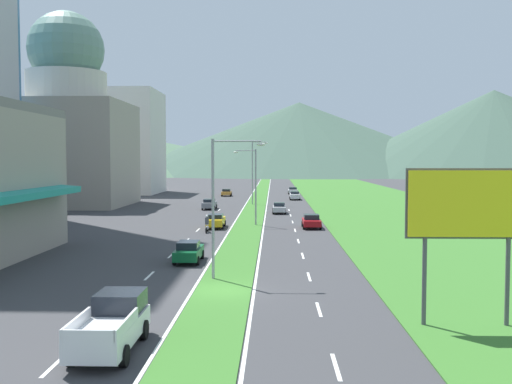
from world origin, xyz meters
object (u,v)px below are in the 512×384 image
(billboard_roadside, at_px, (468,210))
(pickup_truck_0, at_px, (112,324))
(street_lamp_mid, at_px, (253,182))
(car_7, at_px, (189,251))
(car_3, at_px, (216,221))
(car_1, at_px, (295,195))
(car_4, at_px, (279,208))
(car_0, at_px, (293,191))
(car_5, at_px, (311,221))
(car_6, at_px, (227,192))
(motorcycle_rider, at_px, (207,225))
(street_lamp_near, at_px, (219,198))
(street_lamp_far, at_px, (254,169))
(car_2, at_px, (209,204))

(billboard_roadside, xyz_separation_m, pickup_truck_0, (-14.90, -3.56, -4.25))
(street_lamp_mid, height_order, car_7, street_lamp_mid)
(car_3, xyz_separation_m, pickup_truck_0, (-0.07, -40.71, 0.21))
(car_1, distance_m, car_4, 27.22)
(car_0, bearing_deg, car_5, 0.00)
(car_6, distance_m, motorcycle_rider, 58.15)
(car_5, bearing_deg, street_lamp_near, -15.28)
(car_5, distance_m, motorcycle_rider, 11.60)
(car_4, relative_size, car_7, 0.93)
(billboard_roadside, relative_size, car_4, 1.72)
(street_lamp_far, relative_size, car_6, 2.57)
(street_lamp_mid, bearing_deg, street_lamp_far, 91.76)
(street_lamp_mid, distance_m, street_lamp_far, 29.72)
(car_4, bearing_deg, street_lamp_mid, -11.98)
(car_0, xyz_separation_m, motorcycle_rider, (-10.84, -65.46, 0.00))
(car_2, distance_m, car_5, 27.00)
(car_0, xyz_separation_m, car_4, (-3.31, -44.42, 0.01))
(billboard_roadside, distance_m, motorcycle_rider, 36.66)
(car_2, bearing_deg, street_lamp_mid, -160.88)
(billboard_roadside, relative_size, pickup_truck_0, 1.31)
(car_5, relative_size, motorcycle_rider, 2.06)
(billboard_roadside, bearing_deg, car_3, 111.76)
(car_6, bearing_deg, car_3, -176.64)
(street_lamp_near, relative_size, car_2, 1.84)
(street_lamp_near, distance_m, car_7, 7.96)
(car_2, height_order, car_4, car_2)
(street_lamp_near, height_order, car_4, street_lamp_near)
(street_lamp_mid, xyz_separation_m, car_4, (3.06, 14.43, -4.17))
(car_5, bearing_deg, car_2, -149.75)
(pickup_truck_0, bearing_deg, car_6, 1.87)
(car_3, bearing_deg, motorcycle_rider, 173.16)
(car_1, distance_m, car_3, 45.08)
(street_lamp_mid, xyz_separation_m, car_7, (-3.86, -23.64, -4.15))
(street_lamp_near, relative_size, car_5, 2.11)
(car_6, relative_size, motorcycle_rider, 2.01)
(street_lamp_near, relative_size, pickup_truck_0, 1.61)
(street_lamp_near, xyz_separation_m, car_2, (-6.17, 50.53, -4.30))
(car_6, bearing_deg, motorcycle_rider, -177.37)
(car_5, xyz_separation_m, motorcycle_rider, (-10.85, -4.11, -0.00))
(car_0, distance_m, car_3, 62.17)
(street_lamp_near, xyz_separation_m, billboard_roadside, (11.91, -9.91, 0.15))
(car_0, bearing_deg, car_4, -4.27)
(car_7, bearing_deg, car_5, -25.86)
(street_lamp_far, relative_size, car_5, 2.51)
(street_lamp_far, height_order, car_7, street_lamp_far)
(car_5, xyz_separation_m, pickup_truck_0, (-10.42, -40.67, 0.24))
(billboard_roadside, height_order, car_0, billboard_roadside)
(car_4, xyz_separation_m, motorcycle_rider, (-7.53, -21.04, -0.01))
(street_lamp_mid, distance_m, pickup_truck_0, 43.54)
(car_4, bearing_deg, motorcycle_rider, -19.69)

